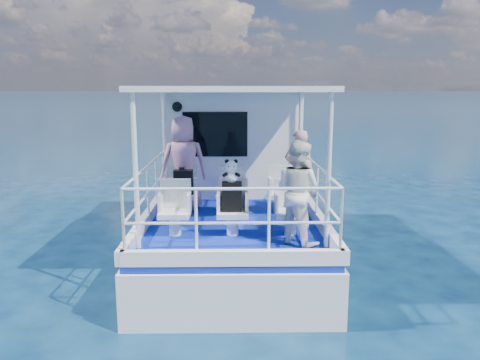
# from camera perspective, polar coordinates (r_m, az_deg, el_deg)

# --- Properties ---
(ground) EXTENTS (2000.00, 2000.00, 0.00)m
(ground) POSITION_cam_1_polar(r_m,az_deg,el_deg) (8.71, -0.88, -10.12)
(ground) COLOR #071E38
(ground) RESTS_ON ground
(hull) EXTENTS (3.00, 7.00, 1.60)m
(hull) POSITION_cam_1_polar(r_m,az_deg,el_deg) (9.65, -0.88, -7.99)
(hull) COLOR white
(hull) RESTS_ON ground
(deck) EXTENTS (2.90, 6.90, 0.10)m
(deck) POSITION_cam_1_polar(r_m,az_deg,el_deg) (9.41, -0.89, -3.09)
(deck) COLOR navy
(deck) RESTS_ON hull
(cabin) EXTENTS (2.85, 2.00, 2.20)m
(cabin) POSITION_cam_1_polar(r_m,az_deg,el_deg) (10.49, -0.91, 4.75)
(cabin) COLOR white
(cabin) RESTS_ON deck
(canopy) EXTENTS (3.00, 3.20, 0.08)m
(canopy) POSITION_cam_1_polar(r_m,az_deg,el_deg) (7.93, -0.94, 11.01)
(canopy) COLOR white
(canopy) RESTS_ON cabin
(canopy_posts) EXTENTS (2.77, 2.97, 2.20)m
(canopy_posts) POSITION_cam_1_polar(r_m,az_deg,el_deg) (7.96, -0.92, 2.77)
(canopy_posts) COLOR white
(canopy_posts) RESTS_ON deck
(railings) EXTENTS (2.84, 3.59, 1.00)m
(railings) POSITION_cam_1_polar(r_m,az_deg,el_deg) (7.75, -0.91, -1.96)
(railings) COLOR white
(railings) RESTS_ON deck
(seat_port_fwd) EXTENTS (0.48, 0.46, 0.38)m
(seat_port_fwd) POSITION_cam_1_polar(r_m,az_deg,el_deg) (8.63, -6.90, -2.83)
(seat_port_fwd) COLOR silver
(seat_port_fwd) RESTS_ON deck
(seat_center_fwd) EXTENTS (0.48, 0.46, 0.38)m
(seat_center_fwd) POSITION_cam_1_polar(r_m,az_deg,el_deg) (8.58, -0.90, -2.83)
(seat_center_fwd) COLOR silver
(seat_center_fwd) RESTS_ON deck
(seat_stbd_fwd) EXTENTS (0.48, 0.46, 0.38)m
(seat_stbd_fwd) POSITION_cam_1_polar(r_m,az_deg,el_deg) (8.62, 5.10, -2.79)
(seat_stbd_fwd) COLOR silver
(seat_stbd_fwd) RESTS_ON deck
(seat_port_aft) EXTENTS (0.48, 0.46, 0.38)m
(seat_port_aft) POSITION_cam_1_polar(r_m,az_deg,el_deg) (7.38, -7.94, -5.23)
(seat_port_aft) COLOR silver
(seat_port_aft) RESTS_ON deck
(seat_center_aft) EXTENTS (0.48, 0.46, 0.38)m
(seat_center_aft) POSITION_cam_1_polar(r_m,az_deg,el_deg) (7.32, -0.90, -5.25)
(seat_center_aft) COLOR silver
(seat_center_aft) RESTS_ON deck
(seat_stbd_aft) EXTENTS (0.48, 0.46, 0.38)m
(seat_stbd_aft) POSITION_cam_1_polar(r_m,az_deg,el_deg) (7.38, 6.14, -5.19)
(seat_stbd_aft) COLOR silver
(seat_stbd_aft) RESTS_ON deck
(passenger_port_fwd) EXTENTS (0.75, 0.61, 1.77)m
(passenger_port_fwd) POSITION_cam_1_polar(r_m,az_deg,el_deg) (8.74, -6.90, 2.01)
(passenger_port_fwd) COLOR #CC84A0
(passenger_port_fwd) RESTS_ON deck
(passenger_stbd_fwd) EXTENTS (0.56, 0.38, 1.51)m
(passenger_stbd_fwd) POSITION_cam_1_polar(r_m,az_deg,el_deg) (8.88, 7.19, 1.28)
(passenger_stbd_fwd) COLOR #E39F93
(passenger_stbd_fwd) RESTS_ON deck
(passenger_stbd_aft) EXTENTS (0.93, 0.93, 1.52)m
(passenger_stbd_aft) POSITION_cam_1_polar(r_m,az_deg,el_deg) (6.87, 7.11, -1.49)
(passenger_stbd_aft) COLOR white
(passenger_stbd_aft) RESTS_ON deck
(backpack_port) EXTENTS (0.34, 0.19, 0.44)m
(backpack_port) POSITION_cam_1_polar(r_m,az_deg,el_deg) (8.46, -6.91, -0.26)
(backpack_port) COLOR black
(backpack_port) RESTS_ON seat_port_fwd
(backpack_center) EXTENTS (0.30, 0.17, 0.45)m
(backpack_center) POSITION_cam_1_polar(r_m,az_deg,el_deg) (7.22, -0.99, -2.05)
(backpack_center) COLOR black
(backpack_center) RESTS_ON seat_center_aft
(compact_camera) EXTENTS (0.09, 0.06, 0.06)m
(compact_camera) POSITION_cam_1_polar(r_m,az_deg,el_deg) (8.40, -7.09, 1.38)
(compact_camera) COLOR black
(compact_camera) RESTS_ON backpack_port
(panda) EXTENTS (0.23, 0.19, 0.35)m
(panda) POSITION_cam_1_polar(r_m,az_deg,el_deg) (7.15, -1.07, 1.11)
(panda) COLOR white
(panda) RESTS_ON backpack_center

